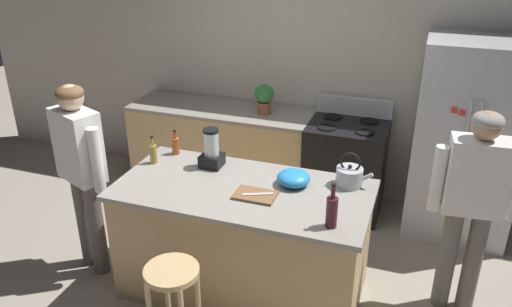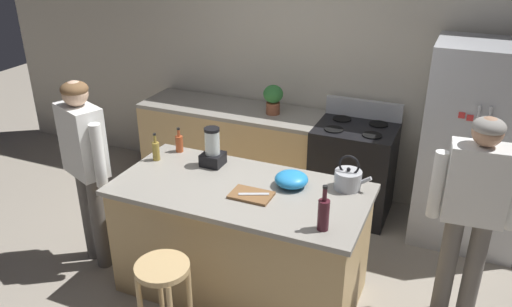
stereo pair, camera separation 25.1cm
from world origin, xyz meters
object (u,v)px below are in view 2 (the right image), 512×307
Objects in this scene: refrigerator at (476,147)px; bottle_wine at (323,214)px; person_by_sink_right at (473,204)px; bottle_cooking_sauce at (179,143)px; bar_stool at (164,286)px; person_by_island_left at (85,158)px; bottle_vinegar at (156,150)px; stove_range at (353,170)px; cutting_board at (251,195)px; mixing_bowl at (291,179)px; chef_knife at (254,194)px; tea_kettle at (348,179)px; potted_plant at (273,97)px; kitchen_island at (241,240)px; blender_appliance at (213,150)px.

bottle_wine is at bearing -115.65° from refrigerator.
person_by_sink_right is 7.43× the size of bottle_cooking_sauce.
bar_stool is at bearing -147.51° from person_by_sink_right.
person_by_island_left is 2.03m from bottle_wine.
person_by_sink_right is at bearing 36.28° from bottle_wine.
person_by_island_left is 6.93× the size of bottle_vinegar.
person_by_sink_right is at bearing 4.42° from bottle_vinegar.
cutting_board is (-0.39, -1.61, 0.46)m from stove_range.
bottle_wine is at bearing 28.53° from bar_stool.
mixing_bowl is 0.32m from chef_knife.
tea_kettle is (1.57, 0.15, -0.01)m from bottle_vinegar.
potted_plant reaches higher than stove_range.
potted_plant is at bearing 102.74° from kitchen_island.
stove_range is 1.79m from bottle_cooking_sauce.
person_by_island_left is 1.68m from mixing_bowl.
blender_appliance is at bearing 23.63° from person_by_island_left.
bottle_wine reaches higher than stove_range.
person_by_sink_right reaches higher than mixing_bowl.
chef_knife is (0.02, 0.00, 0.01)m from cutting_board.
chef_knife is at bearing 64.15° from bar_stool.
bottle_vinegar is 0.94× the size of mixing_bowl.
potted_plant is 1.65m from tea_kettle.
bottle_wine is 1.05× the size of cutting_board.
stove_range is at bearing 132.45° from person_by_sink_right.
bar_stool is 2.38× the size of potted_plant.
person_by_island_left is at bearing -136.64° from bottle_cooking_sauce.
chef_knife is (-0.57, 0.21, -0.09)m from bottle_wine.
refrigerator is 6.11× the size of cutting_board.
mixing_bowl is at bearing 129.28° from bottle_wine.
bar_stool is at bearing -130.19° from tea_kettle.
refrigerator is 2.92m from bar_stool.
kitchen_island is at bearing 125.94° from chef_knife.
refrigerator reaches higher than blender_appliance.
refrigerator is at bearing 32.46° from blender_appliance.
bottle_cooking_sauce is at bearing 115.32° from bar_stool.
potted_plant is at bearing 131.05° from tea_kettle.
person_by_island_left is at bearing 158.77° from chef_knife.
stove_range is 3.70× the size of cutting_board.
tea_kettle is at bearing 12.58° from person_by_island_left.
refrigerator is at bearing 43.45° from kitchen_island.
bar_stool is at bearing -139.54° from chef_knife.
chef_knife is (0.50, -1.64, -0.15)m from potted_plant.
tea_kettle reaches higher than chef_knife.
kitchen_island is at bearing 6.55° from person_by_island_left.
stove_range is 4.44× the size of mixing_bowl.
blender_appliance is at bearing -90.51° from potted_plant.
refrigerator is at bearing -1.33° from stove_range.
kitchen_island is 5.95× the size of blender_appliance.
refrigerator reaches higher than tea_kettle.
person_by_sink_right is 5.35× the size of potted_plant.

